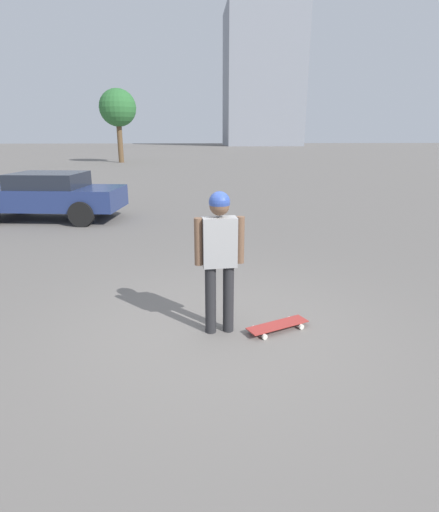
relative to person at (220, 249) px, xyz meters
name	(u,v)px	position (x,y,z in m)	size (l,w,h in m)	color
ground_plane	(220,331)	(0.00, 0.00, -1.06)	(220.00, 220.00, 0.00)	slate
person	(220,249)	(0.00, 0.00, 0.00)	(0.24, 0.59, 1.74)	#262628
skateboard	(278,325)	(0.03, 0.73, -1.00)	(0.53, 0.83, 0.08)	#A5332D
car_parked_near	(47,195)	(-7.16, -4.37, -0.35)	(2.31, 4.38, 1.33)	navy
building_block_distant	(262,79)	(-87.36, 15.59, 12.69)	(15.25, 15.76, 27.51)	gray
tree_distant	(118,108)	(-31.82, -6.27, 3.39)	(3.09, 3.09, 6.06)	brown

